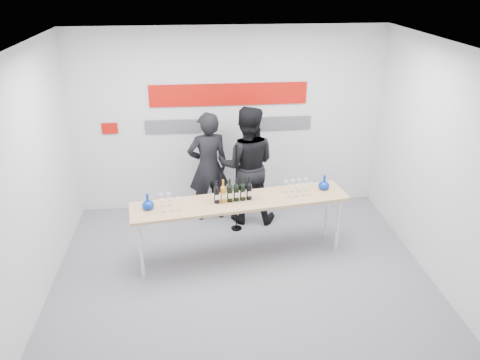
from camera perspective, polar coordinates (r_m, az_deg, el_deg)
The scene contains 12 objects.
ground at distance 6.53m, azimuth 0.16°, elevation -10.94°, with size 5.00×5.00×0.00m, color slate.
back_wall at distance 7.65m, azimuth -1.37°, elevation 7.18°, with size 5.00×0.04×3.00m, color silver.
signage at distance 7.53m, azimuth -1.80°, elevation 9.32°, with size 3.38×0.02×0.79m.
tasting_table at distance 6.40m, azimuth 0.09°, elevation -3.01°, with size 3.03×1.01×0.89m.
wine_bottles at distance 6.28m, azimuth -0.86°, elevation -1.23°, with size 0.53×0.15×0.33m.
decanter_left at distance 6.23m, azimuth -11.18°, elevation -2.57°, with size 0.16×0.16×0.21m, color #082F9F, non-canonical shape.
decanter_right at distance 6.75m, azimuth 10.22°, elevation -0.25°, with size 0.16×0.16×0.21m, color #082F9F, non-canonical shape.
glasses_left at distance 6.18m, azimuth -8.74°, elevation -2.76°, with size 0.28×0.24×0.18m.
glasses_right at distance 6.56m, azimuth 7.08°, elevation -0.95°, with size 0.38×0.27×0.18m.
presenter_left at distance 7.42m, azimuth -3.89°, elevation 1.60°, with size 0.66×0.43×1.80m, color black.
presenter_right at distance 7.32m, azimuth 0.85°, elevation 1.78°, with size 0.93×0.72×1.90m, color black.
mic_stand at distance 7.24m, azimuth -0.45°, elevation -2.97°, with size 0.17×0.17×1.44m.
Camera 1 is at (-0.55, -5.27, 3.80)m, focal length 35.00 mm.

